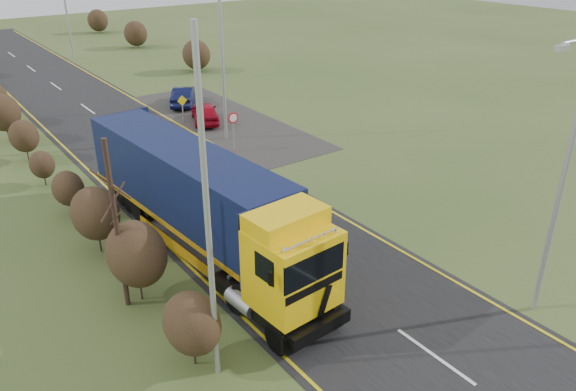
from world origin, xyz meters
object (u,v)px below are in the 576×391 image
(car_red_hatchback, at_px, (205,113))
(car_blue_sedan, at_px, (184,96))
(speed_sign, at_px, (233,124))
(lorry, at_px, (200,198))
(streetlight_near, at_px, (563,172))

(car_red_hatchback, distance_m, car_blue_sedan, 4.60)
(car_red_hatchback, xyz_separation_m, speed_sign, (-1.19, -5.67, 0.93))
(car_red_hatchback, relative_size, car_blue_sedan, 0.96)
(lorry, xyz_separation_m, streetlight_near, (7.14, -10.05, 2.73))
(car_red_hatchback, distance_m, speed_sign, 5.86)
(car_red_hatchback, relative_size, speed_sign, 1.73)
(streetlight_near, bearing_deg, car_red_hatchback, 87.90)
(car_blue_sedan, relative_size, streetlight_near, 0.45)
(car_red_hatchback, distance_m, streetlight_near, 25.08)
(streetlight_near, bearing_deg, car_blue_sedan, 86.75)
(lorry, relative_size, streetlight_near, 1.62)
(car_blue_sedan, bearing_deg, speed_sign, 114.45)
(car_red_hatchback, xyz_separation_m, car_blue_sedan, (0.75, 4.53, 0.00))
(speed_sign, bearing_deg, car_red_hatchback, 78.15)
(lorry, relative_size, speed_sign, 6.49)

